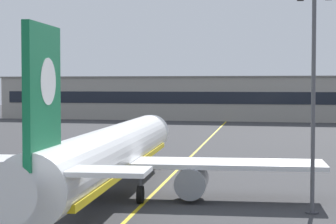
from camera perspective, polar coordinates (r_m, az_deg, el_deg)
name	(u,v)px	position (r m, az deg, el deg)	size (l,w,h in m)	color
taxiway_centreline	(183,165)	(67.10, 1.33, -4.83)	(0.30, 180.00, 0.01)	yellow
airliner_foreground	(111,154)	(47.51, -5.26, -3.81)	(32.33, 41.51, 11.65)	white
apron_lamp_post	(313,99)	(42.46, 13.12, 1.14)	(2.24, 0.90, 14.64)	#515156
safety_cone_by_nose_gear	(161,167)	(63.68, -0.66, -5.00)	(0.44, 0.44, 0.55)	orange
terminal_building	(225,98)	(150.85, 5.25, 1.27)	(112.25, 12.40, 10.54)	#9E998E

